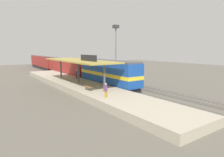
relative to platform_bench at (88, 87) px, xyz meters
The scene contains 12 objects.
ground_plane 10.11m from the platform_bench, 37.05° to the left, with size 120.00×120.00×0.00m, color #5B564C.
track_near 8.61m from the platform_bench, 45.19° to the left, with size 3.20×110.00×0.16m.
track_far 12.27m from the platform_bench, 29.68° to the left, with size 3.20×110.00×0.16m.
platform 6.26m from the platform_bench, 76.95° to the left, with size 6.00×44.00×0.90m, color #A89E89.
station_canopy 6.89m from the platform_bench, 76.75° to the left, with size 5.20×18.00×4.70m.
platform_bench is the anchor object (origin of this frame).
locomotive 7.38m from the platform_bench, 34.79° to the left, with size 2.93×14.43×4.44m.
passenger_carriage_front 22.99m from the platform_bench, 74.86° to the left, with size 2.90×20.00×4.24m.
passenger_carriage_rear 43.40m from the platform_bench, 82.05° to the left, with size 2.90×20.00×4.24m.
light_mast 20.09m from the platform_bench, 42.80° to the left, with size 1.10×1.10×11.70m.
person_waiting 4.90m from the platform_bench, 93.12° to the right, with size 0.34×0.34×1.71m.
person_walking 10.92m from the platform_bench, 73.30° to the left, with size 0.34×0.34×1.71m.
Camera 1 is at (-18.28, -29.55, 6.46)m, focal length 31.65 mm.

